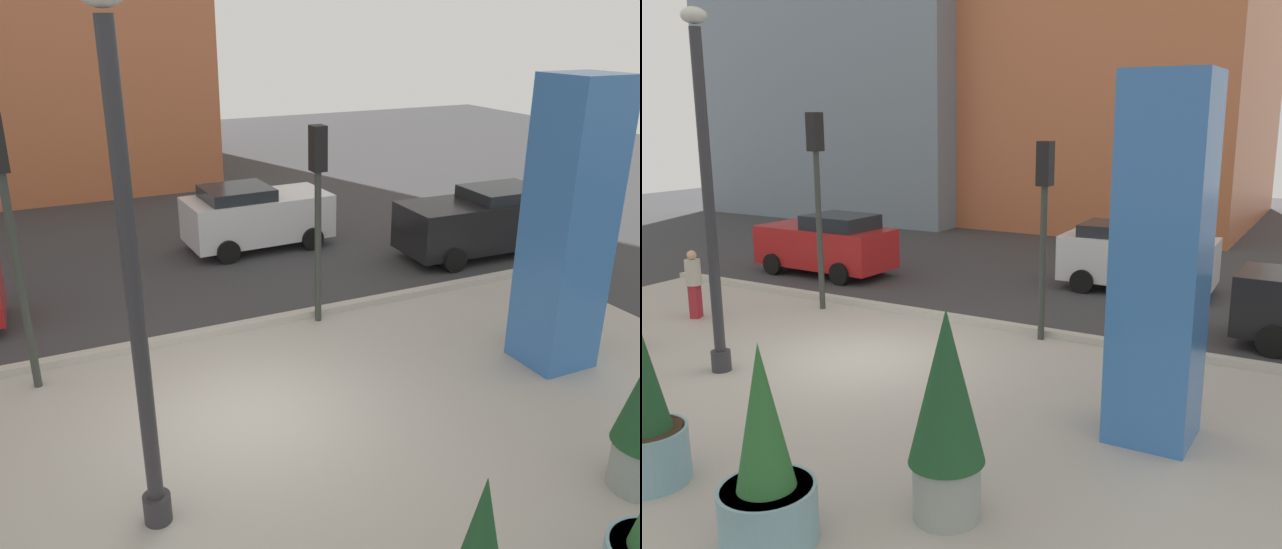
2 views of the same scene
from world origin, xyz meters
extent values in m
plane|color=#38383A|center=(0.00, 4.00, 0.00)|extent=(60.00, 60.00, 0.00)
cube|color=#ADA89E|center=(0.00, -2.00, 0.00)|extent=(18.00, 10.00, 0.02)
cube|color=#B7B2A8|center=(0.00, 3.12, 0.08)|extent=(18.00, 0.24, 0.16)
cylinder|color=#2D2D33|center=(-1.89, -1.85, 0.20)|extent=(0.36, 0.36, 0.40)
cylinder|color=#2D2D33|center=(-1.89, -1.85, 3.07)|extent=(0.20, 0.20, 6.15)
ellipsoid|color=silver|center=(-1.89, -1.85, 6.33)|extent=(0.44, 0.44, 0.28)
cube|color=#3870BC|center=(5.85, -0.65, 2.64)|extent=(1.19, 1.19, 5.29)
cylinder|color=#7AA8B7|center=(2.82, -5.43, 0.34)|extent=(1.09, 1.09, 0.69)
cylinder|color=#382819|center=(2.82, -5.43, 0.67)|extent=(1.01, 1.01, 0.04)
cone|color=#2D6B33|center=(2.82, -5.43, 1.52)|extent=(0.65, 0.65, 1.67)
cylinder|color=#7AA8B7|center=(0.52, -5.19, 0.38)|extent=(0.98, 0.98, 0.76)
cylinder|color=#382819|center=(0.52, -5.19, 0.74)|extent=(0.90, 0.90, 0.04)
cone|color=#1E4C28|center=(0.52, -5.19, 1.51)|extent=(0.62, 0.62, 1.51)
cylinder|color=gray|center=(4.29, -4.01, 0.37)|extent=(0.81, 0.81, 0.73)
cylinder|color=#382819|center=(4.29, -4.01, 0.71)|extent=(0.75, 0.75, 0.04)
cone|color=#1E4C28|center=(4.29, -4.01, 1.66)|extent=(0.91, 0.91, 1.85)
cylinder|color=#333833|center=(-3.10, 2.45, 1.93)|extent=(0.14, 0.14, 3.86)
cube|color=black|center=(-3.10, 2.45, 4.31)|extent=(0.28, 0.32, 0.90)
sphere|color=yellow|center=(-3.10, 2.62, 4.04)|extent=(0.18, 0.18, 0.18)
cylinder|color=#333833|center=(2.58, 2.85, 1.64)|extent=(0.14, 0.14, 3.28)
cube|color=black|center=(2.58, 2.85, 3.73)|extent=(0.28, 0.32, 0.90)
sphere|color=red|center=(2.58, 3.02, 4.00)|extent=(0.18, 0.18, 0.18)
cube|color=red|center=(-5.62, 5.59, 0.85)|extent=(4.25, 1.89, 1.15)
cube|color=#1E2328|center=(-4.99, 5.57, 1.63)|extent=(1.93, 1.61, 0.42)
cylinder|color=black|center=(-6.94, 4.74, 0.32)|extent=(0.65, 0.24, 0.64)
cylinder|color=black|center=(-6.90, 6.51, 0.32)|extent=(0.65, 0.24, 0.64)
cylinder|color=black|center=(-4.34, 4.67, 0.32)|extent=(0.65, 0.24, 0.64)
cylinder|color=black|center=(-4.29, 6.44, 0.32)|extent=(0.65, 0.24, 0.64)
cube|color=silver|center=(3.16, 8.14, 0.88)|extent=(4.11, 2.01, 1.22)
cube|color=#1E2328|center=(2.55, 8.11, 1.65)|extent=(1.88, 1.71, 0.32)
cylinder|color=black|center=(4.38, 9.11, 0.32)|extent=(0.65, 0.24, 0.64)
cylinder|color=black|center=(4.44, 7.25, 0.32)|extent=(0.65, 0.24, 0.64)
cylinder|color=black|center=(1.87, 9.02, 0.32)|extent=(0.65, 0.24, 0.64)
cylinder|color=black|center=(1.94, 7.16, 0.32)|extent=(0.65, 0.24, 0.64)
cylinder|color=black|center=(7.02, 4.06, 0.32)|extent=(0.65, 0.24, 0.64)
cube|color=maroon|center=(-5.18, 0.37, 0.40)|extent=(0.29, 0.34, 0.81)
cylinder|color=#B2AD9E|center=(-5.18, 0.37, 1.11)|extent=(0.47, 0.47, 0.60)
sphere|color=tan|center=(-5.18, 0.37, 1.52)|extent=(0.22, 0.22, 0.22)
camera|label=1|loc=(-2.91, -8.94, 6.07)|focal=37.04mm
camera|label=2|loc=(8.14, -10.49, 4.68)|focal=39.42mm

